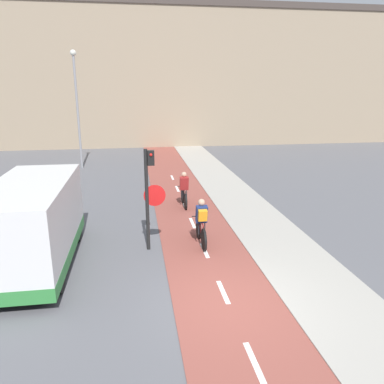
{
  "coord_description": "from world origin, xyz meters",
  "views": [
    {
      "loc": [
        -2.03,
        -7.6,
        4.93
      ],
      "look_at": [
        0.0,
        5.62,
        1.2
      ],
      "focal_mm": 35.0,
      "sensor_mm": 36.0,
      "label": 1
    }
  ],
  "objects_px": {
    "cyclist_near": "(201,224)",
    "cyclist_far": "(184,191)",
    "traffic_light_pole": "(149,189)",
    "van": "(33,226)",
    "street_lamp_far": "(77,98)"
  },
  "relations": [
    {
      "from": "cyclist_near",
      "to": "cyclist_far",
      "type": "distance_m",
      "value": 4.15
    },
    {
      "from": "traffic_light_pole",
      "to": "cyclist_near",
      "type": "xyz_separation_m",
      "value": [
        1.63,
        0.09,
        -1.25
      ]
    },
    {
      "from": "traffic_light_pole",
      "to": "street_lamp_far",
      "type": "distance_m",
      "value": 13.9
    },
    {
      "from": "traffic_light_pole",
      "to": "cyclist_near",
      "type": "height_order",
      "value": "traffic_light_pole"
    },
    {
      "from": "traffic_light_pole",
      "to": "cyclist_far",
      "type": "xyz_separation_m",
      "value": [
        1.61,
        4.23,
        -1.3
      ]
    },
    {
      "from": "cyclist_far",
      "to": "van",
      "type": "relative_size",
      "value": 0.32
    },
    {
      "from": "traffic_light_pole",
      "to": "van",
      "type": "height_order",
      "value": "traffic_light_pole"
    },
    {
      "from": "cyclist_far",
      "to": "street_lamp_far",
      "type": "bearing_deg",
      "value": 121.03
    },
    {
      "from": "traffic_light_pole",
      "to": "cyclist_far",
      "type": "distance_m",
      "value": 4.71
    },
    {
      "from": "street_lamp_far",
      "to": "cyclist_near",
      "type": "bearing_deg",
      "value": -67.6
    },
    {
      "from": "cyclist_far",
      "to": "van",
      "type": "height_order",
      "value": "van"
    },
    {
      "from": "cyclist_near",
      "to": "traffic_light_pole",
      "type": "bearing_deg",
      "value": -176.91
    },
    {
      "from": "traffic_light_pole",
      "to": "van",
      "type": "bearing_deg",
      "value": -169.36
    },
    {
      "from": "van",
      "to": "cyclist_near",
      "type": "bearing_deg",
      "value": 8.17
    },
    {
      "from": "street_lamp_far",
      "to": "van",
      "type": "distance_m",
      "value": 14.15
    }
  ]
}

